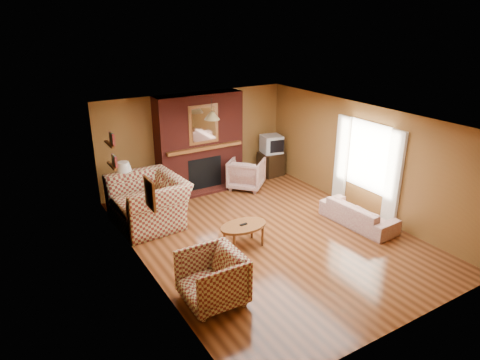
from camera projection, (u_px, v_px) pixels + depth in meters
floor at (267, 234)px, 8.66m from camera, size 6.50×6.50×0.00m
ceiling at (270, 118)px, 7.78m from camera, size 6.50×6.50×0.00m
wall_back at (195, 140)px, 10.81m from camera, size 6.50×0.00×6.50m
wall_front at (409, 256)px, 5.63m from camera, size 6.50×0.00×6.50m
wall_left at (143, 208)px, 7.02m from camera, size 0.00×6.50×6.50m
wall_right at (362, 158)px, 9.43m from camera, size 0.00×6.50×6.50m
fireplace at (200, 143)px, 10.61m from camera, size 2.20×0.82×2.40m
window_right at (367, 164)px, 9.27m from camera, size 0.10×1.85×2.00m
bookshelf at (112, 151)px, 8.39m from camera, size 0.09×0.55×0.71m
botanical_print at (150, 194)px, 6.67m from camera, size 0.05×0.40×0.50m
pendant_light at (212, 116)px, 9.76m from camera, size 0.36×0.36×0.48m
plaid_loveseat at (149, 202)px, 8.94m from camera, size 1.46×1.65×1.01m
plaid_armchair at (212, 278)px, 6.50m from camera, size 0.93×0.91×0.83m
floral_sofa at (358, 214)px, 8.99m from camera, size 0.76×1.71×0.49m
floral_armchair at (246, 173)px, 10.86m from camera, size 1.18×1.18×0.77m
coffee_table at (243, 227)px, 8.09m from camera, size 0.94×0.58×0.47m
side_table at (127, 201)px, 9.49m from camera, size 0.47×0.47×0.58m
table_lamp at (124, 174)px, 9.26m from camera, size 0.38×0.38×0.62m
tv_stand at (271, 164)px, 11.76m from camera, size 0.64×0.59×0.65m
crt_tv at (272, 144)px, 11.55m from camera, size 0.60×0.60×0.47m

